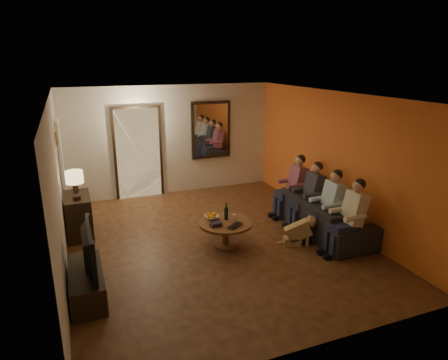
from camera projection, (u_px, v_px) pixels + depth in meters
name	position (u px, v px, depth m)	size (l,w,h in m)	color
floor	(215.00, 241.00, 7.24)	(5.00, 6.00, 0.01)	#3B2110
ceiling	(214.00, 96.00, 6.48)	(5.00, 6.00, 0.01)	white
back_wall	(171.00, 141.00, 9.53)	(5.00, 0.02, 2.60)	beige
front_wall	(312.00, 246.00, 4.19)	(5.00, 0.02, 2.60)	beige
left_wall	(58.00, 190.00, 5.99)	(0.02, 6.00, 2.60)	beige
right_wall	(335.00, 160.00, 7.73)	(0.02, 6.00, 2.60)	beige
orange_accent	(335.00, 160.00, 7.73)	(0.01, 6.00, 2.60)	orange
kitchen_doorway	(138.00, 154.00, 9.30)	(1.00, 0.06, 2.10)	#FFE0A5
door_trim	(138.00, 154.00, 9.30)	(1.12, 0.04, 2.22)	black
fridge_glimpse	(149.00, 159.00, 9.44)	(0.45, 0.03, 1.70)	silver
mirror_frame	(211.00, 130.00, 9.78)	(1.00, 0.05, 1.40)	black
mirror_glass	(211.00, 130.00, 9.76)	(0.86, 0.02, 1.26)	white
white_door	(62.00, 169.00, 8.13)	(0.06, 0.85, 2.04)	white
framed_art	(56.00, 138.00, 6.99)	(0.03, 0.28, 0.24)	#B28C33
art_canvas	(57.00, 138.00, 7.00)	(0.01, 0.22, 0.18)	brown
dresser	(79.00, 216.00, 7.39)	(0.45, 0.88, 0.78)	black
table_lamp	(75.00, 185.00, 7.00)	(0.30, 0.30, 0.54)	beige
flower_vase	(75.00, 181.00, 7.41)	(0.14, 0.14, 0.44)	red
tv_stand	(87.00, 284.00, 5.52)	(0.45, 1.20, 0.40)	black
tv	(83.00, 250.00, 5.37)	(0.14, 1.09, 0.63)	black
sofa	(323.00, 215.00, 7.59)	(0.89, 2.28, 0.67)	black
person_a	(350.00, 220.00, 6.67)	(0.60, 0.40, 1.20)	tan
person_b	(329.00, 208.00, 7.21)	(0.60, 0.40, 1.20)	tan
person_c	(310.00, 197.00, 7.74)	(0.60, 0.40, 1.20)	tan
person_d	(294.00, 188.00, 8.27)	(0.60, 0.40, 1.20)	tan
dog	(298.00, 230.00, 7.04)	(0.56, 0.24, 0.56)	tan
coffee_table	(226.00, 234.00, 7.03)	(0.94, 0.94, 0.45)	brown
bowl	(212.00, 217.00, 7.08)	(0.26, 0.26, 0.06)	white
oranges	(212.00, 214.00, 7.06)	(0.20, 0.20, 0.08)	orange
wine_bottle	(226.00, 211.00, 7.02)	(0.07, 0.07, 0.31)	black
wine_glass	(234.00, 217.00, 7.05)	(0.06, 0.06, 0.10)	silver
book_stack	(216.00, 224.00, 6.78)	(0.20, 0.15, 0.07)	black
laptop	(237.00, 226.00, 6.74)	(0.33, 0.21, 0.03)	black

